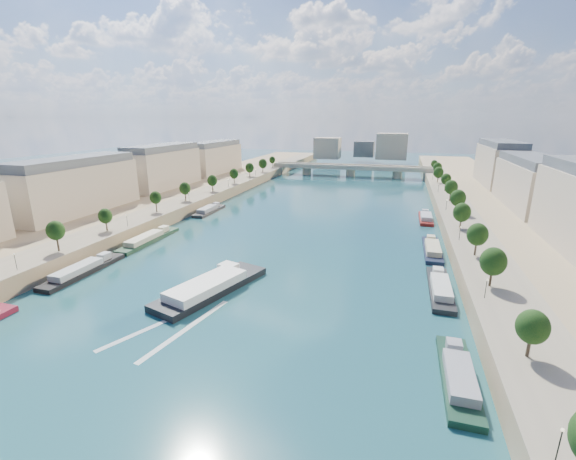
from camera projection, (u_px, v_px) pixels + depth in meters
The scene contains 17 objects.
ground at pixel (301, 229), 144.15m from camera, with size 700.00×700.00×0.00m, color #0D2A3D.
quay_left at pixel (137, 210), 162.85m from camera, with size 44.00×520.00×5.00m, color #9E8460.
quay_right at pixel (517, 239), 124.04m from camera, with size 44.00×520.00×5.00m, color #9E8460.
pave_left at pixel (167, 207), 158.09m from camera, with size 14.00×520.00×0.10m, color gray.
pave_right at pixel (468, 228), 127.36m from camera, with size 14.00×520.00×0.10m, color gray.
trees_left at pixel (173, 193), 157.87m from camera, with size 4.80×268.80×8.26m.
trees_right at pixel (459, 205), 135.58m from camera, with size 4.80×268.80×8.26m.
lamps_left at pixel (162, 206), 146.90m from camera, with size 0.36×200.36×4.28m.
lamps_right at pixel (452, 216), 132.41m from camera, with size 0.36×200.36×4.28m.
buildings_left at pixel (126, 172), 173.48m from camera, with size 16.00×226.00×23.20m.
buildings_right at pixel (558, 192), 127.65m from camera, with size 16.00×226.00×23.20m.
skyline at pixel (366, 147), 341.30m from camera, with size 79.00×42.00×22.00m.
bridge at pixel (351, 169), 272.45m from camera, with size 112.00×12.00×8.15m.
tour_barge at pixel (211, 287), 92.13m from camera, with size 17.97×32.79×4.28m.
wake at pixel (173, 326), 77.28m from camera, with size 15.20×25.80×0.04m.
moored_barges_left at pixel (87, 269), 104.27m from camera, with size 5.00×158.77×3.60m.
moored_barges_right at pixel (441, 292), 90.38m from camera, with size 5.00×162.23×3.60m.
Camera 1 is at (34.18, -34.20, 40.33)m, focal length 24.00 mm.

